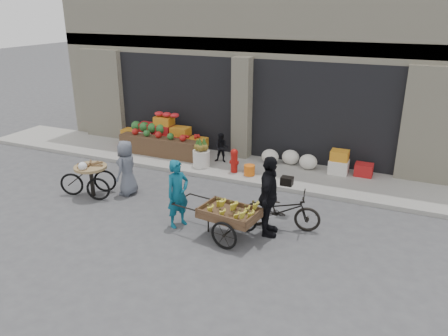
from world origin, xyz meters
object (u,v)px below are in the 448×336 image
at_px(fire_hydrant, 234,160).
at_px(vendor_woman, 178,194).
at_px(orange_bucket, 249,170).
at_px(cyclist, 269,197).
at_px(bicycle, 282,210).
at_px(banana_cart, 227,211).
at_px(vendor_grey, 127,168).
at_px(seated_person, 222,148).
at_px(pineapple_bin, 201,158).
at_px(tricycle_cart, 91,176).

height_order(fire_hydrant, vendor_woman, vendor_woman).
relative_size(orange_bucket, cyclist, 0.18).
bearing_deg(vendor_woman, bicycle, -45.08).
bearing_deg(vendor_woman, banana_cart, -69.34).
relative_size(fire_hydrant, vendor_grey, 0.48).
bearing_deg(banana_cart, bicycle, 51.50).
bearing_deg(seated_person, fire_hydrant, -52.88).
distance_m(orange_bucket, seated_person, 1.42).
distance_m(vendor_woman, vendor_grey, 2.34).
distance_m(pineapple_bin, cyclist, 4.36).
bearing_deg(seated_person, orange_bucket, -40.26).
bearing_deg(bicycle, seated_person, 32.90).
relative_size(pineapple_bin, vendor_grey, 0.35).
distance_m(seated_person, bicycle, 4.33).
distance_m(tricycle_cart, cyclist, 4.91).
distance_m(banana_cart, bicycle, 1.32).
xyz_separation_m(pineapple_bin, fire_hydrant, (1.10, -0.05, 0.13)).
bearing_deg(cyclist, vendor_grey, 72.39).
relative_size(pineapple_bin, bicycle, 0.30).
relative_size(orange_bucket, vendor_grey, 0.22).
distance_m(seated_person, cyclist, 4.52).
xyz_separation_m(vendor_woman, cyclist, (1.99, 0.44, 0.11)).
bearing_deg(cyclist, seated_person, 27.58).
bearing_deg(orange_bucket, vendor_grey, -137.98).
bearing_deg(vendor_woman, cyclist, -53.62).
bearing_deg(tricycle_cart, pineapple_bin, 37.76).
height_order(banana_cart, cyclist, cyclist).
distance_m(fire_hydrant, orange_bucket, 0.55).
relative_size(tricycle_cart, cyclist, 0.80).
distance_m(pineapple_bin, orange_bucket, 1.61).
xyz_separation_m(fire_hydrant, vendor_grey, (-2.07, -2.37, 0.24)).
xyz_separation_m(pineapple_bin, bicycle, (3.33, -2.58, 0.08)).
relative_size(orange_bucket, tricycle_cart, 0.22).
distance_m(fire_hydrant, cyclist, 3.59).
distance_m(orange_bucket, vendor_grey, 3.49).
bearing_deg(banana_cart, vendor_grey, 169.75).
bearing_deg(pineapple_bin, tricycle_cart, -121.27).
height_order(vendor_woman, cyclist, cyclist).
xyz_separation_m(seated_person, cyclist, (2.73, -3.58, 0.32)).
distance_m(banana_cart, vendor_grey, 3.53).
bearing_deg(seated_person, bicycle, -57.35).
bearing_deg(cyclist, tricycle_cart, 79.29).
height_order(tricycle_cart, cyclist, cyclist).
bearing_deg(tricycle_cart, fire_hydrant, 23.92).
bearing_deg(cyclist, fire_hydrant, 24.96).
height_order(seated_person, vendor_woman, vendor_woman).
xyz_separation_m(vendor_woman, bicycle, (2.19, 0.84, -0.34)).
xyz_separation_m(orange_bucket, bicycle, (1.73, -2.48, 0.18)).
bearing_deg(banana_cart, seated_person, 123.43).
xyz_separation_m(pineapple_bin, banana_cart, (2.39, -3.49, 0.26)).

